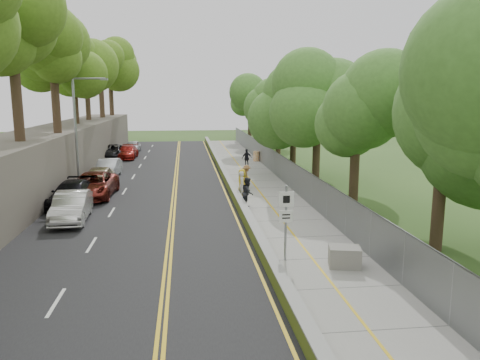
% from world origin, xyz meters
% --- Properties ---
extents(ground, '(140.00, 140.00, 0.00)m').
position_xyz_m(ground, '(0.00, 0.00, 0.00)').
color(ground, '#33511E').
rests_on(ground, ground).
extents(road, '(11.20, 66.00, 0.04)m').
position_xyz_m(road, '(-5.40, 15.00, 0.02)').
color(road, black).
rests_on(road, ground).
extents(sidewalk, '(4.20, 66.00, 0.05)m').
position_xyz_m(sidewalk, '(2.55, 15.00, 0.03)').
color(sidewalk, gray).
rests_on(sidewalk, ground).
extents(jersey_barrier, '(0.42, 66.00, 0.60)m').
position_xyz_m(jersey_barrier, '(0.25, 15.00, 0.30)').
color(jersey_barrier, '#B8F035').
rests_on(jersey_barrier, ground).
extents(rock_embankment, '(5.00, 66.00, 4.00)m').
position_xyz_m(rock_embankment, '(-13.50, 15.00, 2.00)').
color(rock_embankment, '#595147').
rests_on(rock_embankment, ground).
extents(chainlink_fence, '(0.04, 66.00, 2.00)m').
position_xyz_m(chainlink_fence, '(4.65, 15.00, 1.00)').
color(chainlink_fence, slate).
rests_on(chainlink_fence, ground).
extents(trees_embankment, '(6.40, 66.00, 13.00)m').
position_xyz_m(trees_embankment, '(-13.00, 15.00, 10.50)').
color(trees_embankment, '#5A8921').
rests_on(trees_embankment, rock_embankment).
extents(trees_fenceside, '(7.00, 66.00, 14.00)m').
position_xyz_m(trees_fenceside, '(7.00, 15.00, 7.00)').
color(trees_fenceside, '#4E8731').
rests_on(trees_fenceside, ground).
extents(streetlight, '(2.52, 0.22, 8.00)m').
position_xyz_m(streetlight, '(-10.46, 14.00, 4.64)').
color(streetlight, gray).
rests_on(streetlight, ground).
extents(signpost, '(0.62, 0.09, 3.10)m').
position_xyz_m(signpost, '(1.05, -3.02, 1.96)').
color(signpost, gray).
rests_on(signpost, sidewalk).
extents(construction_barrel, '(0.62, 0.62, 1.01)m').
position_xyz_m(construction_barrel, '(4.30, 25.89, 0.56)').
color(construction_barrel, orange).
rests_on(construction_barrel, sidewalk).
extents(concrete_block, '(1.38, 1.15, 0.80)m').
position_xyz_m(concrete_block, '(3.20, -4.00, 0.45)').
color(concrete_block, slate).
rests_on(concrete_block, sidewalk).
extents(car_1, '(1.94, 4.82, 1.56)m').
position_xyz_m(car_1, '(-9.00, 4.31, 0.82)').
color(car_1, silver).
rests_on(car_1, road).
extents(car_2, '(2.84, 5.85, 1.60)m').
position_xyz_m(car_2, '(-9.00, 10.30, 0.84)').
color(car_2, maroon).
rests_on(car_2, road).
extents(car_3, '(2.31, 5.19, 1.48)m').
position_xyz_m(car_3, '(-9.80, 7.90, 0.78)').
color(car_3, black).
rests_on(car_3, road).
extents(car_4, '(2.17, 4.99, 1.67)m').
position_xyz_m(car_4, '(-9.00, 12.53, 0.88)').
color(car_4, gray).
rests_on(car_4, road).
extents(car_5, '(1.77, 4.58, 1.49)m').
position_xyz_m(car_5, '(-9.20, 18.02, 0.78)').
color(car_5, '#B9BDC1').
rests_on(car_5, road).
extents(car_6, '(2.67, 5.37, 1.46)m').
position_xyz_m(car_6, '(-10.60, 29.84, 0.77)').
color(car_6, black).
rests_on(car_6, road).
extents(car_7, '(2.10, 4.80, 1.37)m').
position_xyz_m(car_7, '(-9.00, 29.55, 0.73)').
color(car_7, maroon).
rests_on(car_7, road).
extents(car_8, '(1.66, 3.95, 1.33)m').
position_xyz_m(car_8, '(-9.00, 35.26, 0.71)').
color(car_8, '#B8B8BD').
rests_on(car_8, road).
extents(painter_0, '(0.88, 1.07, 1.87)m').
position_xyz_m(painter_0, '(0.75, 9.07, 0.99)').
color(painter_0, gold).
rests_on(painter_0, sidewalk).
extents(painter_1, '(0.59, 0.74, 1.76)m').
position_xyz_m(painter_1, '(0.75, 8.87, 0.93)').
color(painter_1, silver).
rests_on(painter_1, sidewalk).
extents(painter_2, '(0.93, 1.06, 1.83)m').
position_xyz_m(painter_2, '(0.75, 6.15, 0.97)').
color(painter_2, black).
rests_on(painter_2, sidewalk).
extents(painter_3, '(0.86, 1.21, 1.70)m').
position_xyz_m(painter_3, '(1.45, 12.00, 0.90)').
color(painter_3, olive).
rests_on(painter_3, sidewalk).
extents(person_far, '(1.08, 0.72, 1.71)m').
position_xyz_m(person_far, '(2.80, 22.02, 0.90)').
color(person_far, black).
rests_on(person_far, sidewalk).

